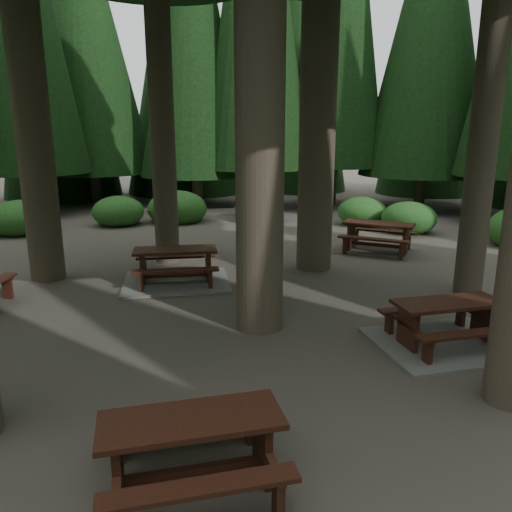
{
  "coord_description": "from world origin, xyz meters",
  "views": [
    {
      "loc": [
        0.4,
        -8.35,
        3.51
      ],
      "look_at": [
        0.77,
        1.14,
        1.1
      ],
      "focal_mm": 35.0,
      "sensor_mm": 36.0,
      "label": 1
    }
  ],
  "objects_px": {
    "picnic_table_c": "(176,271)",
    "picnic_table_e": "(192,441)",
    "picnic_table_a": "(446,330)",
    "picnic_table_d": "(378,232)"
  },
  "relations": [
    {
      "from": "picnic_table_c",
      "to": "picnic_table_e",
      "type": "bearing_deg",
      "value": -88.56
    },
    {
      "from": "picnic_table_a",
      "to": "picnic_table_e",
      "type": "bearing_deg",
      "value": -152.02
    },
    {
      "from": "picnic_table_d",
      "to": "picnic_table_e",
      "type": "bearing_deg",
      "value": -87.48
    },
    {
      "from": "picnic_table_a",
      "to": "picnic_table_d",
      "type": "xyz_separation_m",
      "value": [
        0.69,
        6.63,
        0.31
      ]
    },
    {
      "from": "picnic_table_c",
      "to": "picnic_table_a",
      "type": "bearing_deg",
      "value": -43.57
    },
    {
      "from": "picnic_table_c",
      "to": "picnic_table_d",
      "type": "height_order",
      "value": "picnic_table_d"
    },
    {
      "from": "picnic_table_c",
      "to": "picnic_table_d",
      "type": "distance_m",
      "value": 6.33
    },
    {
      "from": "picnic_table_c",
      "to": "picnic_table_e",
      "type": "xyz_separation_m",
      "value": [
        0.97,
        -6.97,
        0.23
      ]
    },
    {
      "from": "picnic_table_a",
      "to": "picnic_table_c",
      "type": "xyz_separation_m",
      "value": [
        -4.91,
        3.71,
        0.03
      ]
    },
    {
      "from": "picnic_table_c",
      "to": "picnic_table_d",
      "type": "bearing_deg",
      "value": 21.09
    }
  ]
}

